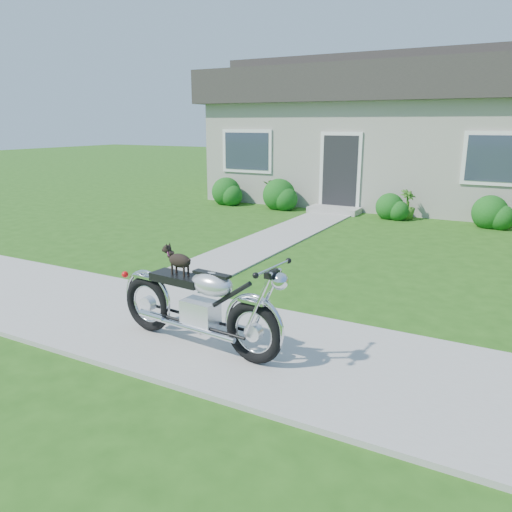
{
  "coord_description": "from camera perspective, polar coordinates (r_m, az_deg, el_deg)",
  "views": [
    {
      "loc": [
        3.17,
        -4.53,
        2.43
      ],
      "look_at": [
        0.16,
        1.0,
        0.75
      ],
      "focal_mm": 35.0,
      "sensor_mm": 36.0,
      "label": 1
    }
  ],
  "objects": [
    {
      "name": "sidewalk",
      "position": [
        6.03,
        -5.95,
        -8.7
      ],
      "size": [
        24.0,
        2.2,
        0.04
      ],
      "primitive_type": "cube",
      "color": "#9E9B93",
      "rests_on": "ground"
    },
    {
      "name": "house",
      "position": [
        16.83,
        18.2,
        13.31
      ],
      "size": [
        12.6,
        7.03,
        4.5
      ],
      "color": "#A9A498",
      "rests_on": "ground"
    },
    {
      "name": "walkway",
      "position": [
        10.88,
        2.4,
        2.12
      ],
      "size": [
        1.2,
        8.0,
        0.03
      ],
      "primitive_type": "cube",
      "color": "#9E9B93",
      "rests_on": "ground"
    },
    {
      "name": "ground",
      "position": [
        6.04,
        -5.94,
        -8.87
      ],
      "size": [
        80.0,
        80.0,
        0.0
      ],
      "primitive_type": "plane",
      "color": "#235114",
      "rests_on": "ground"
    },
    {
      "name": "potted_plant_left",
      "position": [
        14.72,
        2.33,
        7.01
      ],
      "size": [
        0.83,
        0.88,
        0.79
      ],
      "primitive_type": "imported",
      "rotation": [
        0.0,
        0.0,
        4.36
      ],
      "color": "#285316",
      "rests_on": "ground"
    },
    {
      "name": "motorcycle_with_dog",
      "position": [
        5.45,
        -6.42,
        -5.51
      ],
      "size": [
        2.22,
        0.6,
        1.09
      ],
      "rotation": [
        0.0,
        0.0,
        -0.09
      ],
      "color": "black",
      "rests_on": "sidewalk"
    },
    {
      "name": "shrub_row",
      "position": [
        13.63,
        13.71,
        5.87
      ],
      "size": [
        10.56,
        0.95,
        0.95
      ],
      "color": "#165215",
      "rests_on": "ground"
    },
    {
      "name": "potted_plant_right",
      "position": [
        13.51,
        16.85,
        5.62
      ],
      "size": [
        0.6,
        0.6,
        0.77
      ],
      "primitive_type": "imported",
      "rotation": [
        0.0,
        0.0,
        1.02
      ],
      "color": "#33671C",
      "rests_on": "ground"
    }
  ]
}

